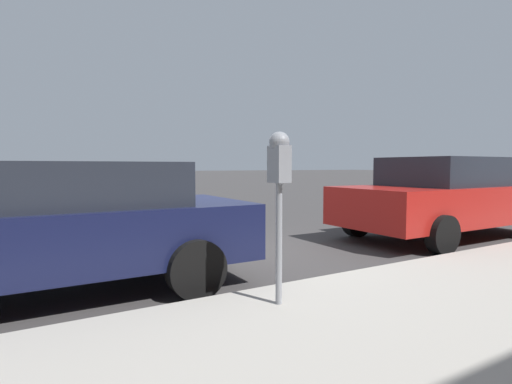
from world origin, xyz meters
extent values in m
plane|color=#3D3A3A|center=(0.00, 0.00, 0.00)|extent=(220.00, 220.00, 0.00)
cylinder|color=gray|center=(-2.73, 0.48, 0.69)|extent=(0.06, 0.06, 1.14)
cube|color=gray|center=(-2.73, 0.48, 1.43)|extent=(0.20, 0.14, 0.34)
sphere|color=gray|center=(-2.73, 0.48, 1.64)|extent=(0.19, 0.19, 0.19)
cube|color=#B21919|center=(-2.63, 0.48, 1.39)|extent=(0.01, 0.11, 0.12)
cube|color=black|center=(-2.63, 0.48, 1.51)|extent=(0.01, 0.10, 0.08)
cube|color=#14193D|center=(-0.91, 2.36, 0.65)|extent=(1.89, 4.59, 0.65)
cube|color=#232833|center=(-0.91, 2.18, 1.22)|extent=(1.65, 2.57, 0.49)
cylinder|color=black|center=(-1.85, 0.95, 0.32)|extent=(0.22, 0.64, 0.64)
cylinder|color=black|center=(0.01, 0.94, 0.32)|extent=(0.22, 0.64, 0.64)
cube|color=#B21E19|center=(-0.91, -4.69, 0.68)|extent=(1.94, 4.59, 0.71)
cube|color=#232833|center=(-0.91, -4.87, 1.31)|extent=(1.70, 2.58, 0.55)
cylinder|color=black|center=(-1.85, -3.26, 0.32)|extent=(0.22, 0.64, 0.64)
cylinder|color=black|center=(0.05, -3.28, 0.32)|extent=(0.22, 0.64, 0.64)
cylinder|color=black|center=(0.04, -6.12, 0.32)|extent=(0.22, 0.64, 0.64)
camera|label=1|loc=(-5.78, 2.53, 1.42)|focal=28.00mm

